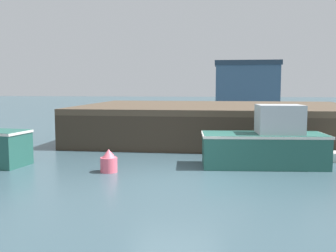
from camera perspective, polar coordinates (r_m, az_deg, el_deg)
ground at (r=11.11m, az=0.97°, el=-7.91°), size 120.00×160.00×0.10m
pier at (r=18.70m, az=7.21°, el=2.24°), size 12.87×8.95×1.67m
fishing_boat_near_right at (r=12.94m, az=14.15°, el=-2.53°), size 4.07×1.86×2.00m
warehouse at (r=43.61m, az=11.41°, el=5.87°), size 6.91×4.43×5.25m
mooring_buoy_foreground at (r=11.95m, az=-8.64°, el=-5.17°), size 0.51×0.51×0.70m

